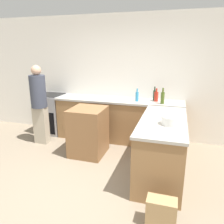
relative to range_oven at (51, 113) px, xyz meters
The scene contains 13 objects.
ground_plane 2.59m from the range_oven, 48.44° to the right, with size 14.00×14.00×0.00m, color gray.
wall_back 1.94m from the range_oven, 11.21° to the left, with size 8.00×0.06×2.70m.
counter_back 1.69m from the range_oven, ahead, with size 2.75×0.64×0.93m.
counter_peninsula 2.95m from the range_oven, 22.76° to the right, with size 0.69×1.71×0.93m.
range_oven is the anchor object (origin of this frame).
island_table 1.56m from the range_oven, 32.10° to the right, with size 0.63×0.66×0.91m.
mixing_bowl 3.20m from the range_oven, 25.64° to the right, with size 0.29×0.29×0.13m.
hot_sauce_bottle 2.54m from the range_oven, ahead, with size 0.08×0.08×0.27m.
olive_oil_bottle 2.69m from the range_oven, ahead, with size 0.07×0.07×0.31m.
dish_soap_bottle 2.17m from the range_oven, ahead, with size 0.07×0.07×0.26m.
wine_bottle_dark 2.50m from the range_oven, ahead, with size 0.06×0.06×0.29m.
person_by_range 0.79m from the range_oven, 76.88° to the right, with size 0.32×0.32×1.66m.
paper_bag 3.64m from the range_oven, 39.03° to the right, with size 0.34×0.19×0.34m.
Camera 1 is at (1.19, -2.52, 1.95)m, focal length 35.00 mm.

